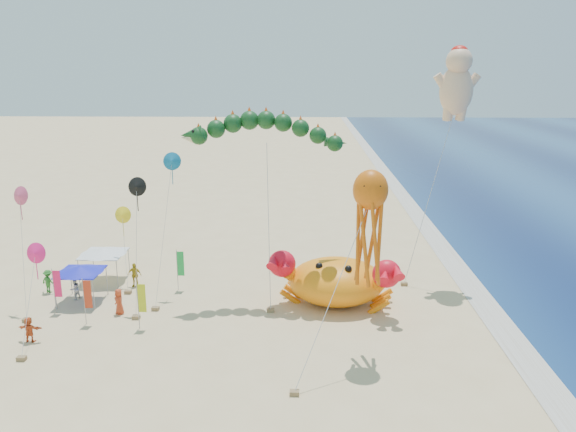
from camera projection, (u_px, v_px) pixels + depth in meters
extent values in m
plane|color=#D1B784|center=(317.00, 316.00, 37.98)|extent=(320.00, 320.00, 0.00)
plane|color=silver|center=(495.00, 319.00, 37.61)|extent=(320.00, 320.00, 0.00)
ellipsoid|color=orange|center=(336.00, 281.00, 39.84)|extent=(7.93, 7.07, 3.24)
sphere|color=red|center=(285.00, 268.00, 38.27)|extent=(1.93, 1.93, 1.93)
sphere|color=black|center=(323.00, 268.00, 38.41)|extent=(0.50, 0.50, 0.50)
sphere|color=red|center=(391.00, 269.00, 38.05)|extent=(1.93, 1.93, 1.93)
sphere|color=black|center=(353.00, 268.00, 38.34)|extent=(0.50, 0.50, 0.50)
cone|color=#0F3916|center=(192.00, 134.00, 38.54)|extent=(1.52, 1.13, 1.25)
cylinder|color=#B2B2B2|center=(269.00, 226.00, 38.58)|extent=(0.41, 2.88, 11.18)
cube|color=olive|center=(271.00, 310.00, 38.64)|extent=(0.50, 0.35, 0.25)
ellipsoid|color=#F1BC93|center=(456.00, 91.00, 41.47)|extent=(2.46, 2.03, 3.62)
sphere|color=#F1BC93|center=(459.00, 61.00, 40.71)|extent=(1.89, 1.89, 1.89)
ellipsoid|color=red|center=(459.00, 51.00, 40.65)|extent=(1.23, 1.23, 0.86)
cylinder|color=#B2B2B2|center=(429.00, 199.00, 42.60)|extent=(3.44, 2.04, 13.09)
cube|color=olive|center=(404.00, 284.00, 43.37)|extent=(0.50, 0.35, 0.25)
ellipsoid|color=#D55B0B|center=(371.00, 190.00, 30.75)|extent=(1.96, 1.76, 2.25)
cylinder|color=#B2B2B2|center=(334.00, 294.00, 29.86)|extent=(4.11, 4.74, 9.03)
cube|color=olive|center=(294.00, 393.00, 28.82)|extent=(0.50, 0.35, 0.25)
cylinder|color=gray|center=(55.00, 294.00, 38.91)|extent=(0.06, 0.06, 2.20)
cylinder|color=gray|center=(94.00, 295.00, 38.83)|extent=(0.06, 0.06, 2.20)
cylinder|color=gray|center=(71.00, 280.00, 41.51)|extent=(0.06, 0.06, 2.20)
cylinder|color=gray|center=(107.00, 280.00, 41.43)|extent=(0.06, 0.06, 2.20)
cube|color=#161BC1|center=(80.00, 272.00, 39.88)|extent=(2.93, 2.93, 0.08)
cone|color=#161BC1|center=(80.00, 269.00, 39.82)|extent=(3.22, 3.22, 0.45)
cylinder|color=gray|center=(79.00, 274.00, 42.73)|extent=(0.06, 0.06, 2.20)
cylinder|color=gray|center=(117.00, 274.00, 42.64)|extent=(0.06, 0.06, 2.20)
cylinder|color=gray|center=(93.00, 261.00, 45.58)|extent=(0.06, 0.06, 2.20)
cylinder|color=gray|center=(129.00, 261.00, 45.48)|extent=(0.06, 0.06, 2.20)
cube|color=silver|center=(104.00, 254.00, 43.82)|extent=(3.18, 3.18, 0.08)
cone|color=silver|center=(103.00, 251.00, 43.75)|extent=(3.50, 3.50, 0.45)
cylinder|color=gray|center=(138.00, 305.00, 35.84)|extent=(0.05, 0.05, 3.20)
cube|color=#BEC717|center=(142.00, 298.00, 35.70)|extent=(0.50, 0.04, 1.90)
cylinder|color=gray|center=(84.00, 301.00, 36.44)|extent=(0.05, 0.05, 3.20)
cube|color=red|center=(88.00, 294.00, 36.30)|extent=(0.50, 0.04, 1.90)
cylinder|color=gray|center=(54.00, 291.00, 38.22)|extent=(0.05, 0.05, 3.20)
cube|color=#FE1C5D|center=(57.00, 284.00, 38.08)|extent=(0.50, 0.04, 1.90)
cylinder|color=gray|center=(177.00, 270.00, 42.15)|extent=(0.05, 0.05, 3.20)
cube|color=green|center=(181.00, 264.00, 42.01)|extent=(0.50, 0.04, 1.90)
imported|color=#D55222|center=(29.00, 330.00, 34.28)|extent=(1.53, 0.62, 1.61)
imported|color=beige|center=(75.00, 289.00, 40.59)|extent=(0.92, 0.99, 1.62)
imported|color=gold|center=(135.00, 275.00, 43.00)|extent=(1.14, 0.57, 1.88)
imported|color=#BB3C1D|center=(119.00, 301.00, 38.20)|extent=(1.00, 1.04, 1.79)
imported|color=#276B23|center=(48.00, 281.00, 41.85)|extent=(1.30, 1.02, 1.77)
cone|color=black|center=(137.00, 187.00, 37.78)|extent=(1.30, 0.51, 1.32)
cylinder|color=#B2B2B2|center=(138.00, 254.00, 37.41)|extent=(0.55, 3.04, 8.32)
cube|color=olive|center=(140.00, 321.00, 37.02)|extent=(0.50, 0.35, 0.25)
cone|color=#FF1C76|center=(35.00, 253.00, 34.28)|extent=(1.30, 0.51, 1.32)
cylinder|color=#B2B2B2|center=(32.00, 303.00, 33.49)|extent=(0.55, 3.04, 5.10)
cube|color=olive|center=(30.00, 354.00, 32.69)|extent=(0.50, 0.35, 0.25)
cone|color=#0D6495|center=(172.00, 161.00, 40.26)|extent=(1.30, 0.51, 1.32)
cylinder|color=#B2B2B2|center=(174.00, 232.00, 40.05)|extent=(0.55, 3.04, 9.58)
cube|color=olive|center=(176.00, 303.00, 39.82)|extent=(0.50, 0.35, 0.25)
cone|color=#D24670|center=(19.00, 196.00, 37.86)|extent=(1.30, 0.51, 1.32)
cylinder|color=#B2B2B2|center=(19.00, 258.00, 37.41)|extent=(0.55, 3.04, 7.71)
cube|color=olive|center=(19.00, 321.00, 36.94)|extent=(0.50, 0.35, 0.25)
cone|color=yellow|center=(122.00, 215.00, 42.66)|extent=(1.30, 0.51, 1.32)
cylinder|color=#B2B2B2|center=(122.00, 255.00, 41.90)|extent=(0.55, 3.04, 5.24)
cube|color=olive|center=(122.00, 296.00, 41.11)|extent=(0.50, 0.35, 0.25)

